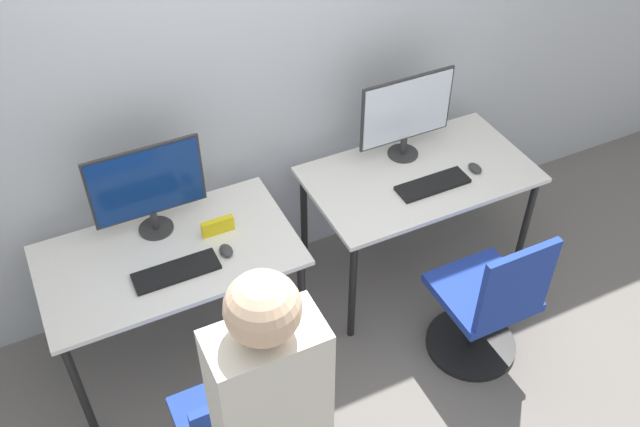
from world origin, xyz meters
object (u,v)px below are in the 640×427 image
keyboard_left (176,271)px  monitor_right (407,113)px  keyboard_right (433,185)px  office_chair_right (486,308)px  mouse_left (226,251)px  mouse_right (475,168)px  monitor_left (147,187)px

keyboard_left → monitor_right: bearing=13.0°
keyboard_right → office_chair_right: office_chair_right is taller
keyboard_left → office_chair_right: size_ratio=0.44×
keyboard_left → keyboard_right: same height
keyboard_left → mouse_left: bearing=4.8°
mouse_left → keyboard_right: size_ratio=0.23×
keyboard_right → office_chair_right: (-0.01, -0.58, -0.37)m
keyboard_left → mouse_right: (1.67, 0.03, 0.01)m
monitor_left → mouse_right: (1.67, -0.30, -0.25)m
monitor_left → monitor_right: (1.39, -0.01, 0.00)m
monitor_right → keyboard_right: 0.40m
keyboard_left → mouse_right: mouse_right is taller
monitor_right → mouse_right: size_ratio=6.00×
keyboard_left → mouse_left: (0.25, 0.02, 0.01)m
mouse_left → office_chair_right: office_chair_right is taller
mouse_left → monitor_right: bearing=14.7°
monitor_right → office_chair_right: size_ratio=0.60×
mouse_left → monitor_right: (1.14, 0.30, 0.25)m
keyboard_right → mouse_right: size_ratio=4.39×
mouse_left → keyboard_right: (1.14, -0.01, -0.01)m
keyboard_left → office_chair_right: bearing=-22.2°
office_chair_right → monitor_left: bearing=147.2°
monitor_left → office_chair_right: monitor_left is taller
keyboard_left → monitor_right: (1.39, 0.32, 0.26)m
keyboard_left → mouse_left: 0.25m
keyboard_left → monitor_right: size_ratio=0.73×
mouse_left → office_chair_right: 1.33m
mouse_right → monitor_left: bearing=169.8°
monitor_right → keyboard_left: bearing=-167.0°
monitor_left → keyboard_left: monitor_left is taller
monitor_left → mouse_left: 0.47m
keyboard_left → monitor_right: monitor_right is taller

